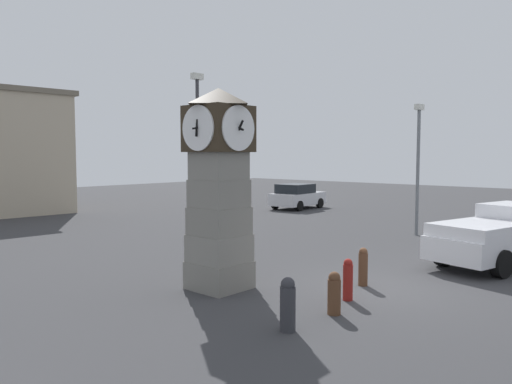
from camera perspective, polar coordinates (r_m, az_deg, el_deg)
The scene contains 10 objects.
ground_plane at distance 13.56m, azimuth 13.47°, elevation -10.50°, with size 87.22×87.22×0.00m, color #38383A.
clock_tower at distance 12.66m, azimuth -4.25°, elevation 0.69°, with size 1.79×1.76×5.10m.
bollard_near_tower at distance 13.49m, azimuth 12.14°, elevation -8.31°, with size 0.24×0.24×1.01m.
bollard_mid_row at distance 12.11m, azimuth 10.46°, elevation -9.77°, with size 0.23×0.23×0.99m.
bollard_far_row at distance 11.04m, azimuth 8.93°, elevation -11.31°, with size 0.29×0.29×0.93m.
bollard_end_row at distance 9.92m, azimuth 3.65°, elevation -12.65°, with size 0.31×0.31×1.07m.
car_far_lot at distance 31.93m, azimuth 4.73°, elevation -0.47°, with size 3.97×2.22×1.59m.
pickup_truck at distance 17.38m, azimuth 26.33°, elevation -4.44°, with size 5.74×3.14×1.85m.
street_lamp_near_road at distance 20.22m, azimuth -6.68°, elevation 5.37°, with size 0.50×0.24×6.66m.
street_lamp_far_side at distance 22.21m, azimuth 18.03°, elevation 3.61°, with size 0.50×0.24×5.55m.
Camera 1 is at (-11.56, -6.21, 3.42)m, focal length 35.00 mm.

